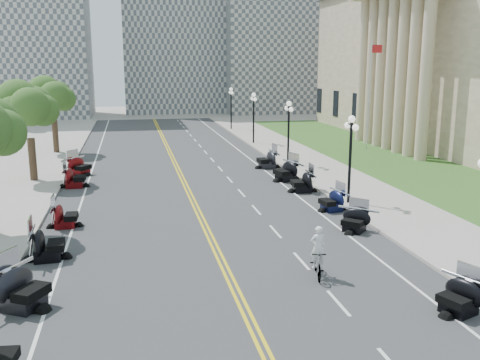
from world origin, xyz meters
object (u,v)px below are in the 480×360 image
flagpole (369,96)px  cyclist_rider (319,228)px  motorcycle_n_3 (459,295)px  bicycle (317,263)px

flagpole → cyclist_rider: size_ratio=6.05×
motorcycle_n_3 → bicycle: bearing=-159.3°
bicycle → cyclist_rider: (0.00, 0.00, 1.38)m
cyclist_rider → flagpole: bearing=-118.0°
motorcycle_n_3 → bicycle: (-3.44, 3.80, -0.07)m
motorcycle_n_3 → flagpole: bearing=138.9°
motorcycle_n_3 → bicycle: motorcycle_n_3 is taller
motorcycle_n_3 → cyclist_rider: cyclist_rider is taller
motorcycle_n_3 → cyclist_rider: 5.29m
bicycle → flagpole: bearing=74.9°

